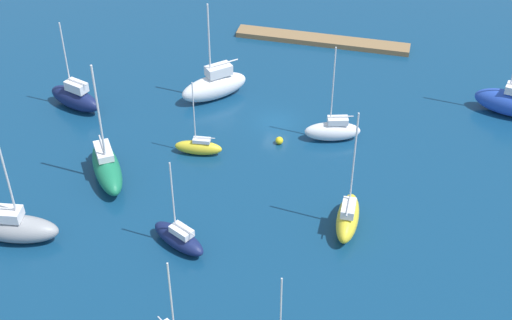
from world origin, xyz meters
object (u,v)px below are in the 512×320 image
Objects in this scene: sailboat_white_by_breakwater at (333,130)px; sailboat_blue_far_south at (510,102)px; sailboat_navy_lone_south at (179,238)px; sailboat_yellow_west_end at (199,147)px; sailboat_white_near_pier at (215,86)px; sailboat_navy_mid_basin at (75,97)px; pier_dock at (322,40)px; mooring_buoy_yellow at (279,140)px; sailboat_yellow_center_basin at (348,217)px; sailboat_gray_outer_mooring at (16,227)px; sailboat_green_inner_mooring at (107,167)px.

sailboat_blue_far_south is at bearing -168.07° from sailboat_white_by_breakwater.
sailboat_navy_lone_south reaches higher than sailboat_yellow_west_end.
sailboat_navy_mid_basin is at bearing -21.44° from sailboat_white_near_pier.
sailboat_white_by_breakwater reaches higher than sailboat_yellow_west_end.
mooring_buoy_yellow reaches higher than pier_dock.
mooring_buoy_yellow is at bearing 36.80° from sailboat_yellow_center_basin.
sailboat_navy_mid_basin is 1.23× the size of sailboat_yellow_west_end.
pier_dock is 20.17m from sailboat_white_by_breakwater.
sailboat_navy_lone_south is at bearing 153.75° from sailboat_navy_mid_basin.
mooring_buoy_yellow is (-7.21, -3.45, -0.42)m from sailboat_yellow_west_end.
pier_dock is at bearing 12.30° from sailboat_yellow_center_basin.
sailboat_navy_mid_basin reaches higher than sailboat_navy_lone_south.
sailboat_gray_outer_mooring is 26.87m from sailboat_white_near_pier.
sailboat_navy_mid_basin is (30.32, -11.71, 0.07)m from sailboat_yellow_center_basin.
sailboat_gray_outer_mooring is at bearing -57.15° from sailboat_green_inner_mooring.
sailboat_white_by_breakwater is 1.05× the size of sailboat_navy_mid_basin.
sailboat_white_near_pier is (3.59, -22.63, 0.60)m from sailboat_navy_lone_south.
pier_dock is at bearing 120.44° from sailboat_green_inner_mooring.
sailboat_yellow_center_basin is at bearing 70.26° from sailboat_blue_far_south.
sailboat_white_near_pier reaches higher than mooring_buoy_yellow.
sailboat_green_inner_mooring is (36.28, 19.88, -0.20)m from sailboat_blue_far_south.
sailboat_navy_lone_south is 11.65m from sailboat_green_inner_mooring.
sailboat_gray_outer_mooring is 1.34× the size of sailboat_yellow_west_end.
sailboat_yellow_center_basin reaches higher than sailboat_navy_mid_basin.
sailboat_gray_outer_mooring is 18.65m from sailboat_yellow_west_end.
sailboat_white_by_breakwater is at bearing -158.31° from mooring_buoy_yellow.
sailboat_navy_lone_south is at bearing 19.26° from sailboat_green_inner_mooring.
mooring_buoy_yellow is at bearing 36.86° from sailboat_gray_outer_mooring.
sailboat_white_by_breakwater is at bearing 13.51° from sailboat_yellow_center_basin.
mooring_buoy_yellow is at bearing 6.12° from sailboat_white_by_breakwater.
sailboat_blue_far_south reaches higher than sailboat_white_near_pier.
pier_dock is 34.08m from sailboat_green_inner_mooring.
sailboat_navy_mid_basin is at bearing -17.72° from sailboat_navy_lone_south.
sailboat_yellow_west_end is at bearing -52.52° from sailboat_navy_lone_south.
pier_dock is 2.63× the size of sailboat_yellow_west_end.
sailboat_navy_mid_basin is 12.91× the size of mooring_buoy_yellow.
sailboat_white_by_breakwater is at bearing 86.04° from sailboat_green_inner_mooring.
sailboat_yellow_center_basin is at bearing -130.15° from sailboat_navy_lone_south.
sailboat_gray_outer_mooring is 10.25m from sailboat_green_inner_mooring.
pier_dock is at bearing -93.05° from sailboat_white_by_breakwater.
sailboat_navy_lone_south is at bearing 81.64° from pier_dock.
pier_dock is 24.03m from sailboat_blue_far_south.
sailboat_navy_lone_south is at bearing 94.28° from sailboat_yellow_west_end.
sailboat_green_inner_mooring is at bearing 32.33° from mooring_buoy_yellow.
pier_dock is 33.11m from sailboat_yellow_center_basin.
pier_dock is 1.73× the size of sailboat_green_inner_mooring.
sailboat_yellow_center_basin is 25.50m from sailboat_blue_far_south.
sailboat_gray_outer_mooring reaches higher than sailboat_yellow_west_end.
sailboat_white_by_breakwater is (-4.37, 19.68, 0.78)m from pier_dock.
sailboat_green_inner_mooring is 1.10× the size of sailboat_white_near_pier.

